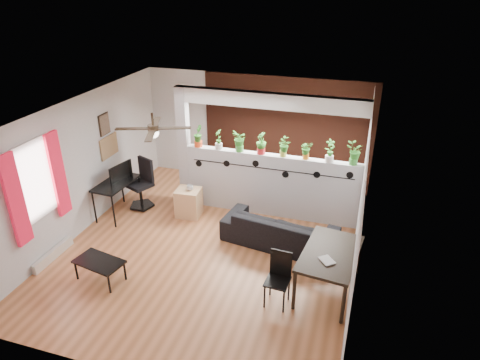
# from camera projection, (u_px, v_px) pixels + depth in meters

# --- Properties ---
(room_shell) EXTENTS (6.30, 7.10, 2.90)m
(room_shell) POSITION_uv_depth(u_px,v_px,m) (208.00, 184.00, 7.48)
(room_shell) COLOR #9B5932
(room_shell) RESTS_ON ground
(partition_wall) EXTENTS (3.60, 0.18, 1.35)m
(partition_wall) POSITION_uv_depth(u_px,v_px,m) (271.00, 185.00, 8.83)
(partition_wall) COLOR #BCBCC1
(partition_wall) RESTS_ON ground
(ceiling_header) EXTENTS (3.60, 0.18, 0.30)m
(ceiling_header) POSITION_uv_depth(u_px,v_px,m) (274.00, 101.00, 8.06)
(ceiling_header) COLOR white
(ceiling_header) RESTS_ON room_shell
(pier_column) EXTENTS (0.22, 0.20, 2.60)m
(pier_column) POSITION_uv_depth(u_px,v_px,m) (184.00, 147.00, 9.06)
(pier_column) COLOR #BCBCC1
(pier_column) RESTS_ON ground
(brick_panel) EXTENTS (3.90, 0.05, 2.60)m
(brick_panel) POSITION_uv_depth(u_px,v_px,m) (286.00, 133.00, 9.82)
(brick_panel) COLOR #A74930
(brick_panel) RESTS_ON ground
(vine_decal) EXTENTS (3.31, 0.01, 0.30)m
(vine_decal) POSITION_uv_depth(u_px,v_px,m) (270.00, 169.00, 8.57)
(vine_decal) COLOR black
(vine_decal) RESTS_ON partition_wall
(window_assembly) EXTENTS (0.09, 1.30, 1.55)m
(window_assembly) POSITION_uv_depth(u_px,v_px,m) (36.00, 183.00, 7.03)
(window_assembly) COLOR white
(window_assembly) RESTS_ON room_shell
(baseboard_heater) EXTENTS (0.08, 1.00, 0.18)m
(baseboard_heater) POSITION_uv_depth(u_px,v_px,m) (53.00, 254.00, 7.65)
(baseboard_heater) COLOR silver
(baseboard_heater) RESTS_ON ground
(corkboard) EXTENTS (0.03, 0.60, 0.45)m
(corkboard) POSITION_uv_depth(u_px,v_px,m) (109.00, 146.00, 8.96)
(corkboard) COLOR olive
(corkboard) RESTS_ON room_shell
(framed_art) EXTENTS (0.03, 0.34, 0.44)m
(framed_art) POSITION_uv_depth(u_px,v_px,m) (104.00, 124.00, 8.70)
(framed_art) COLOR #8C7259
(framed_art) RESTS_ON room_shell
(ceiling_fan) EXTENTS (1.19, 1.19, 0.43)m
(ceiling_fan) POSITION_uv_depth(u_px,v_px,m) (153.00, 130.00, 6.99)
(ceiling_fan) COLOR black
(ceiling_fan) RESTS_ON room_shell
(potted_plant_0) EXTENTS (0.23, 0.27, 0.47)m
(potted_plant_0) POSITION_uv_depth(u_px,v_px,m) (198.00, 135.00, 8.85)
(potted_plant_0) COLOR #EA471B
(potted_plant_0) RESTS_ON partition_wall
(potted_plant_1) EXTENTS (0.25, 0.27, 0.42)m
(potted_plant_1) POSITION_uv_depth(u_px,v_px,m) (219.00, 139.00, 8.74)
(potted_plant_1) COLOR silver
(potted_plant_1) RESTS_ON partition_wall
(potted_plant_2) EXTENTS (0.27, 0.29, 0.44)m
(potted_plant_2) POSITION_uv_depth(u_px,v_px,m) (240.00, 140.00, 8.61)
(potted_plant_2) COLOR green
(potted_plant_2) RESTS_ON partition_wall
(potted_plant_3) EXTENTS (0.27, 0.29, 0.45)m
(potted_plant_3) POSITION_uv_depth(u_px,v_px,m) (261.00, 143.00, 8.49)
(potted_plant_3) COLOR red
(potted_plant_3) RESTS_ON partition_wall
(potted_plant_4) EXTENTS (0.24, 0.24, 0.39)m
(potted_plant_4) POSITION_uv_depth(u_px,v_px,m) (283.00, 147.00, 8.39)
(potted_plant_4) COLOR #CCD44A
(potted_plant_4) RESTS_ON partition_wall
(potted_plant_5) EXTENTS (0.22, 0.20, 0.36)m
(potted_plant_5) POSITION_uv_depth(u_px,v_px,m) (306.00, 150.00, 8.27)
(potted_plant_5) COLOR orange
(potted_plant_5) RESTS_ON partition_wall
(potted_plant_6) EXTENTS (0.30, 0.29, 0.45)m
(potted_plant_6) POSITION_uv_depth(u_px,v_px,m) (330.00, 150.00, 8.14)
(potted_plant_6) COLOR white
(potted_plant_6) RESTS_ON partition_wall
(potted_plant_7) EXTENTS (0.25, 0.22, 0.43)m
(potted_plant_7) POSITION_uv_depth(u_px,v_px,m) (354.00, 153.00, 8.02)
(potted_plant_7) COLOR #398E33
(potted_plant_7) RESTS_ON partition_wall
(sofa) EXTENTS (2.12, 1.09, 0.59)m
(sofa) POSITION_uv_depth(u_px,v_px,m) (280.00, 230.00, 7.99)
(sofa) COLOR black
(sofa) RESTS_ON ground
(cube_shelf) EXTENTS (0.51, 0.46, 0.60)m
(cube_shelf) POSITION_uv_depth(u_px,v_px,m) (189.00, 203.00, 8.94)
(cube_shelf) COLOR tan
(cube_shelf) RESTS_ON ground
(cup) EXTENTS (0.17, 0.17, 0.11)m
(cup) POSITION_uv_depth(u_px,v_px,m) (190.00, 188.00, 8.77)
(cup) COLOR gray
(cup) RESTS_ON cube_shelf
(computer_desk) EXTENTS (0.61, 1.07, 0.75)m
(computer_desk) POSITION_uv_depth(u_px,v_px,m) (116.00, 185.00, 8.82)
(computer_desk) COLOR black
(computer_desk) RESTS_ON ground
(monitor) EXTENTS (0.35, 0.13, 0.20)m
(monitor) POSITION_uv_depth(u_px,v_px,m) (119.00, 175.00, 8.87)
(monitor) COLOR black
(monitor) RESTS_ON computer_desk
(office_chair) EXTENTS (0.59, 0.60, 1.08)m
(office_chair) POSITION_uv_depth(u_px,v_px,m) (142.00, 187.00, 9.21)
(office_chair) COLOR black
(office_chair) RESTS_ON ground
(dining_table) EXTENTS (0.97, 1.43, 0.73)m
(dining_table) POSITION_uv_depth(u_px,v_px,m) (330.00, 256.00, 6.65)
(dining_table) COLOR black
(dining_table) RESTS_ON ground
(book) EXTENTS (0.29, 0.30, 0.02)m
(book) POSITION_uv_depth(u_px,v_px,m) (322.00, 262.00, 6.38)
(book) COLOR gray
(book) RESTS_ON dining_table
(folding_chair) EXTENTS (0.38, 0.38, 0.88)m
(folding_chair) POSITION_uv_depth(u_px,v_px,m) (279.00, 273.00, 6.49)
(folding_chair) COLOR black
(folding_chair) RESTS_ON ground
(coffee_table) EXTENTS (0.88, 0.59, 0.38)m
(coffee_table) POSITION_uv_depth(u_px,v_px,m) (99.00, 263.00, 7.02)
(coffee_table) COLOR black
(coffee_table) RESTS_ON ground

